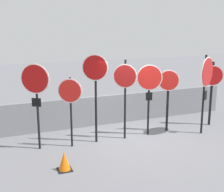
# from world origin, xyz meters

# --- Properties ---
(ground_plane) EXTENTS (40.00, 40.00, 0.00)m
(ground_plane) POSITION_xyz_m (0.00, 0.00, 0.00)
(ground_plane) COLOR slate
(fence_back) EXTENTS (8.88, 0.12, 1.05)m
(fence_back) POSITION_xyz_m (0.00, 1.73, 0.52)
(fence_back) COLOR slate
(fence_back) RESTS_ON ground
(stop_sign_0) EXTENTS (0.71, 0.48, 2.48)m
(stop_sign_0) POSITION_xyz_m (-3.01, 0.30, 1.83)
(stop_sign_0) COLOR black
(stop_sign_0) RESTS_ON ground
(stop_sign_1) EXTENTS (0.62, 0.36, 2.06)m
(stop_sign_1) POSITION_xyz_m (-2.09, 0.12, 1.53)
(stop_sign_1) COLOR black
(stop_sign_1) RESTS_ON ground
(stop_sign_2) EXTENTS (0.67, 0.42, 2.68)m
(stop_sign_2) POSITION_xyz_m (-1.30, 0.20, 1.98)
(stop_sign_2) COLOR black
(stop_sign_2) RESTS_ON ground
(stop_sign_3) EXTENTS (0.62, 0.43, 2.48)m
(stop_sign_3) POSITION_xyz_m (-0.38, 0.14, 1.77)
(stop_sign_3) COLOR black
(stop_sign_3) RESTS_ON ground
(stop_sign_4) EXTENTS (0.77, 0.31, 2.30)m
(stop_sign_4) POSITION_xyz_m (0.47, 0.17, 1.69)
(stop_sign_4) COLOR black
(stop_sign_4) RESTS_ON ground
(stop_sign_5) EXTENTS (0.64, 0.32, 2.08)m
(stop_sign_5) POSITION_xyz_m (1.24, 0.28, 1.46)
(stop_sign_5) COLOR black
(stop_sign_5) RESTS_ON ground
(stop_sign_6) EXTENTS (0.82, 0.51, 2.58)m
(stop_sign_6) POSITION_xyz_m (2.20, -0.39, 1.86)
(stop_sign_6) COLOR black
(stop_sign_6) RESTS_ON ground
(stop_sign_7) EXTENTS (0.64, 0.34, 2.25)m
(stop_sign_7) POSITION_xyz_m (2.97, 0.24, 1.51)
(stop_sign_7) COLOR black
(stop_sign_7) RESTS_ON ground
(traffic_cone_0) EXTENTS (0.35, 0.35, 0.48)m
(traffic_cone_0) POSITION_xyz_m (-2.63, -1.26, 0.24)
(traffic_cone_0) COLOR black
(traffic_cone_0) RESTS_ON ground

